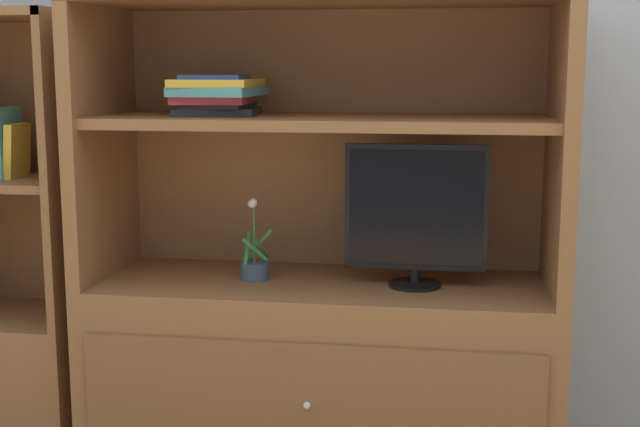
{
  "coord_description": "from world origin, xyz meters",
  "views": [
    {
      "loc": [
        0.45,
        -2.55,
        1.41
      ],
      "look_at": [
        0.0,
        0.35,
        0.91
      ],
      "focal_mm": 49.15,
      "sensor_mm": 36.0,
      "label": 1
    }
  ],
  "objects_px": {
    "bookshelf_tall": "(22,306)",
    "tv_monitor": "(416,213)",
    "magazine_stack": "(217,94)",
    "potted_plant": "(255,265)",
    "media_console": "(322,322)"
  },
  "relations": [
    {
      "from": "media_console",
      "to": "magazine_stack",
      "type": "bearing_deg",
      "value": -178.77
    },
    {
      "from": "tv_monitor",
      "to": "bookshelf_tall",
      "type": "distance_m",
      "value": 1.52
    },
    {
      "from": "media_console",
      "to": "tv_monitor",
      "type": "bearing_deg",
      "value": -4.55
    },
    {
      "from": "magazine_stack",
      "to": "potted_plant",
      "type": "bearing_deg",
      "value": -1.91
    },
    {
      "from": "media_console",
      "to": "tv_monitor",
      "type": "height_order",
      "value": "media_console"
    },
    {
      "from": "potted_plant",
      "to": "magazine_stack",
      "type": "height_order",
      "value": "magazine_stack"
    },
    {
      "from": "media_console",
      "to": "magazine_stack",
      "type": "distance_m",
      "value": 0.88
    },
    {
      "from": "potted_plant",
      "to": "media_console",
      "type": "bearing_deg",
      "value": 2.89
    },
    {
      "from": "bookshelf_tall",
      "to": "tv_monitor",
      "type": "bearing_deg",
      "value": -1.2
    },
    {
      "from": "media_console",
      "to": "bookshelf_tall",
      "type": "distance_m",
      "value": 1.14
    },
    {
      "from": "magazine_stack",
      "to": "bookshelf_tall",
      "type": "bearing_deg",
      "value": 179.04
    },
    {
      "from": "media_console",
      "to": "tv_monitor",
      "type": "relative_size",
      "value": 3.37
    },
    {
      "from": "media_console",
      "to": "tv_monitor",
      "type": "xyz_separation_m",
      "value": [
        0.32,
        -0.03,
        0.41
      ]
    },
    {
      "from": "tv_monitor",
      "to": "potted_plant",
      "type": "height_order",
      "value": "tv_monitor"
    },
    {
      "from": "bookshelf_tall",
      "to": "magazine_stack",
      "type": "bearing_deg",
      "value": -0.96
    }
  ]
}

